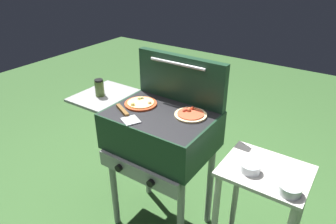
{
  "coord_description": "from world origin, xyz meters",
  "views": [
    {
      "loc": [
        0.95,
        -1.32,
        1.75
      ],
      "look_at": [
        0.05,
        0.0,
        0.92
      ],
      "focal_mm": 32.66,
      "sensor_mm": 36.0,
      "label": 1
    }
  ],
  "objects_px": {
    "sauce_jar": "(99,88)",
    "spatula": "(126,114)",
    "prep_table": "(260,202)",
    "pizza_cheese": "(141,103)",
    "pizza_pepperoni": "(190,114)",
    "topping_bowl_far": "(290,190)",
    "topping_bowl_near": "(250,168)",
    "grill": "(159,133)"
  },
  "relations": [
    {
      "from": "sauce_jar",
      "to": "spatula",
      "type": "distance_m",
      "value": 0.35
    },
    {
      "from": "grill",
      "to": "spatula",
      "type": "relative_size",
      "value": 3.73
    },
    {
      "from": "topping_bowl_near",
      "to": "topping_bowl_far",
      "type": "distance_m",
      "value": 0.22
    },
    {
      "from": "prep_table",
      "to": "topping_bowl_far",
      "type": "height_order",
      "value": "topping_bowl_far"
    },
    {
      "from": "prep_table",
      "to": "topping_bowl_near",
      "type": "height_order",
      "value": "topping_bowl_near"
    },
    {
      "from": "spatula",
      "to": "topping_bowl_far",
      "type": "xyz_separation_m",
      "value": [
        0.96,
        0.04,
        -0.12
      ]
    },
    {
      "from": "topping_bowl_near",
      "to": "sauce_jar",
      "type": "bearing_deg",
      "value": 178.34
    },
    {
      "from": "pizza_pepperoni",
      "to": "topping_bowl_far",
      "type": "bearing_deg",
      "value": -15.45
    },
    {
      "from": "prep_table",
      "to": "topping_bowl_far",
      "type": "distance_m",
      "value": 0.3
    },
    {
      "from": "grill",
      "to": "pizza_cheese",
      "type": "xyz_separation_m",
      "value": [
        -0.16,
        0.02,
        0.15
      ]
    },
    {
      "from": "pizza_cheese",
      "to": "prep_table",
      "type": "bearing_deg",
      "value": -1.22
    },
    {
      "from": "sauce_jar",
      "to": "spatula",
      "type": "relative_size",
      "value": 0.45
    },
    {
      "from": "sauce_jar",
      "to": "pizza_pepperoni",
      "type": "bearing_deg",
      "value": 8.42
    },
    {
      "from": "prep_table",
      "to": "pizza_cheese",
      "type": "bearing_deg",
      "value": 178.78
    },
    {
      "from": "pizza_pepperoni",
      "to": "spatula",
      "type": "height_order",
      "value": "pizza_pepperoni"
    },
    {
      "from": "pizza_cheese",
      "to": "pizza_pepperoni",
      "type": "relative_size",
      "value": 1.07
    },
    {
      "from": "topping_bowl_near",
      "to": "grill",
      "type": "bearing_deg",
      "value": 174.89
    },
    {
      "from": "sauce_jar",
      "to": "prep_table",
      "type": "bearing_deg",
      "value": 1.39
    },
    {
      "from": "topping_bowl_near",
      "to": "topping_bowl_far",
      "type": "bearing_deg",
      "value": -13.54
    },
    {
      "from": "pizza_pepperoni",
      "to": "topping_bowl_far",
      "type": "relative_size",
      "value": 1.81
    },
    {
      "from": "pizza_cheese",
      "to": "topping_bowl_near",
      "type": "height_order",
      "value": "pizza_cheese"
    },
    {
      "from": "prep_table",
      "to": "spatula",
      "type": "bearing_deg",
      "value": -169.89
    },
    {
      "from": "pizza_pepperoni",
      "to": "prep_table",
      "type": "xyz_separation_m",
      "value": [
        0.5,
        -0.07,
        -0.36
      ]
    },
    {
      "from": "grill",
      "to": "pizza_cheese",
      "type": "distance_m",
      "value": 0.22
    },
    {
      "from": "prep_table",
      "to": "sauce_jar",
      "type": "bearing_deg",
      "value": -178.61
    },
    {
      "from": "spatula",
      "to": "topping_bowl_far",
      "type": "height_order",
      "value": "spatula"
    },
    {
      "from": "grill",
      "to": "pizza_pepperoni",
      "type": "bearing_deg",
      "value": 22.13
    },
    {
      "from": "spatula",
      "to": "prep_table",
      "type": "distance_m",
      "value": 0.9
    },
    {
      "from": "pizza_pepperoni",
      "to": "sauce_jar",
      "type": "bearing_deg",
      "value": -171.58
    },
    {
      "from": "pizza_pepperoni",
      "to": "topping_bowl_near",
      "type": "distance_m",
      "value": 0.47
    },
    {
      "from": "grill",
      "to": "prep_table",
      "type": "relative_size",
      "value": 1.26
    },
    {
      "from": "spatula",
      "to": "pizza_cheese",
      "type": "bearing_deg",
      "value": 96.14
    },
    {
      "from": "pizza_pepperoni",
      "to": "sauce_jar",
      "type": "xyz_separation_m",
      "value": [
        -0.65,
        -0.1,
        0.05
      ]
    },
    {
      "from": "pizza_cheese",
      "to": "topping_bowl_near",
      "type": "relative_size",
      "value": 2.01
    },
    {
      "from": "pizza_cheese",
      "to": "pizza_pepperoni",
      "type": "height_order",
      "value": "same"
    },
    {
      "from": "spatula",
      "to": "prep_table",
      "type": "bearing_deg",
      "value": 10.11
    },
    {
      "from": "pizza_cheese",
      "to": "prep_table",
      "type": "relative_size",
      "value": 0.27
    },
    {
      "from": "topping_bowl_near",
      "to": "spatula",
      "type": "bearing_deg",
      "value": -173.45
    },
    {
      "from": "pizza_cheese",
      "to": "prep_table",
      "type": "xyz_separation_m",
      "value": [
        0.83,
        -0.02,
        -0.36
      ]
    },
    {
      "from": "grill",
      "to": "prep_table",
      "type": "xyz_separation_m",
      "value": [
        0.67,
        0.0,
        -0.21
      ]
    },
    {
      "from": "sauce_jar",
      "to": "topping_bowl_far",
      "type": "bearing_deg",
      "value": -3.62
    },
    {
      "from": "spatula",
      "to": "topping_bowl_near",
      "type": "relative_size",
      "value": 2.53
    }
  ]
}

